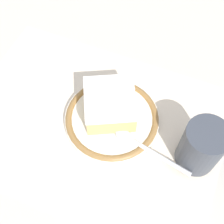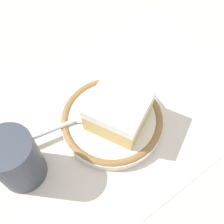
{
  "view_description": "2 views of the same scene",
  "coord_description": "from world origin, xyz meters",
  "px_view_note": "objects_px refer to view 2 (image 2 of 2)",
  "views": [
    {
      "loc": [
        0.14,
        -0.23,
        0.5
      ],
      "look_at": [
        0.03,
        0.02,
        0.04
      ],
      "focal_mm": 48.68,
      "sensor_mm": 36.0,
      "label": 1
    },
    {
      "loc": [
        0.17,
        0.2,
        0.42
      ],
      "look_at": [
        0.03,
        0.02,
        0.04
      ],
      "focal_mm": 44.68,
      "sensor_mm": 36.0,
      "label": 2
    }
  ],
  "objects_px": {
    "plate": "(112,120)",
    "spoon": "(65,125)",
    "cake_slice": "(119,110)",
    "cup": "(17,162)",
    "napkin": "(161,60)"
  },
  "relations": [
    {
      "from": "cake_slice",
      "to": "napkin",
      "type": "xyz_separation_m",
      "value": [
        -0.16,
        -0.06,
        -0.04
      ]
    },
    {
      "from": "cup",
      "to": "napkin",
      "type": "bearing_deg",
      "value": -171.94
    },
    {
      "from": "plate",
      "to": "napkin",
      "type": "bearing_deg",
      "value": -160.8
    },
    {
      "from": "cake_slice",
      "to": "cup",
      "type": "bearing_deg",
      "value": -6.41
    },
    {
      "from": "cake_slice",
      "to": "spoon",
      "type": "bearing_deg",
      "value": -28.51
    },
    {
      "from": "napkin",
      "to": "plate",
      "type": "bearing_deg",
      "value": 19.2
    },
    {
      "from": "plate",
      "to": "cake_slice",
      "type": "distance_m",
      "value": 0.04
    },
    {
      "from": "cake_slice",
      "to": "spoon",
      "type": "xyz_separation_m",
      "value": [
        0.08,
        -0.04,
        -0.02
      ]
    },
    {
      "from": "spoon",
      "to": "napkin",
      "type": "relative_size",
      "value": 1.07
    },
    {
      "from": "plate",
      "to": "spoon",
      "type": "bearing_deg",
      "value": -25.97
    },
    {
      "from": "plate",
      "to": "cup",
      "type": "height_order",
      "value": "cup"
    },
    {
      "from": "cake_slice",
      "to": "cup",
      "type": "height_order",
      "value": "cup"
    },
    {
      "from": "napkin",
      "to": "spoon",
      "type": "bearing_deg",
      "value": 5.54
    },
    {
      "from": "plate",
      "to": "spoon",
      "type": "relative_size",
      "value": 1.18
    },
    {
      "from": "plate",
      "to": "cup",
      "type": "relative_size",
      "value": 1.8
    }
  ]
}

